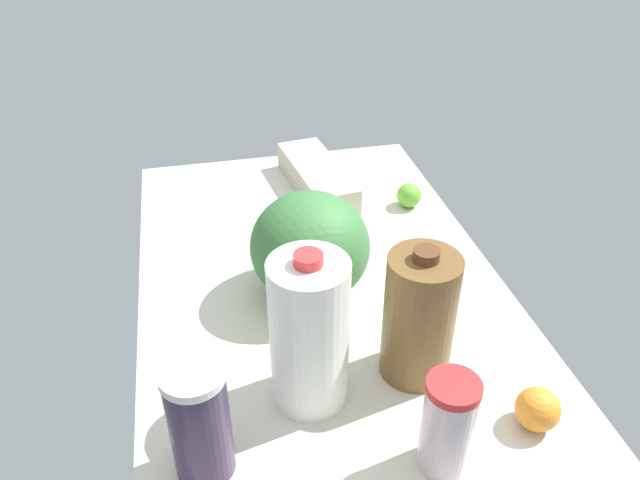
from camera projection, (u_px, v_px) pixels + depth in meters
countertop at (320, 284)px, 134.84cm from camera, size 120.00×76.00×3.00cm
milk_jug at (309, 333)px, 99.43cm from camera, size 12.92×12.92×29.36cm
egg_carton at (317, 177)px, 164.34cm from camera, size 34.10×15.90×7.04cm
chocolate_milk_jug at (419, 317)px, 105.22cm from camera, size 12.29×12.29×26.00cm
shaker_bottle at (199, 422)px, 89.46cm from camera, size 9.25×9.25×20.37cm
tumbler_cup at (448, 425)px, 91.00cm from camera, size 7.93×7.93×17.16cm
watermelon at (310, 247)px, 124.33cm from camera, size 24.02×24.02×22.32cm
orange_by_jug at (538, 409)px, 99.76cm from camera, size 7.20×7.20×7.20cm
lime_near_front at (409, 195)px, 157.39cm from camera, size 6.19×6.19×6.19cm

